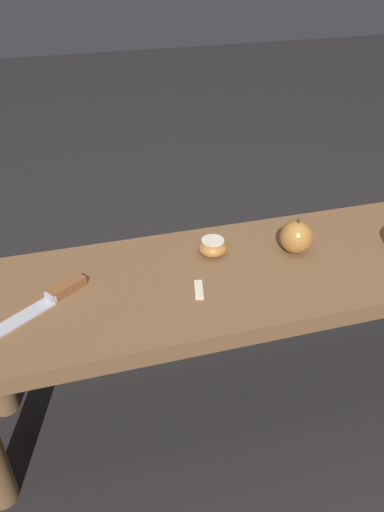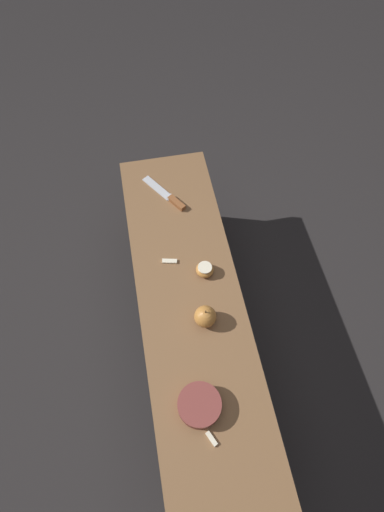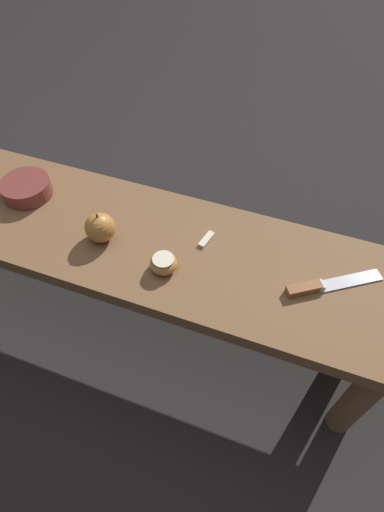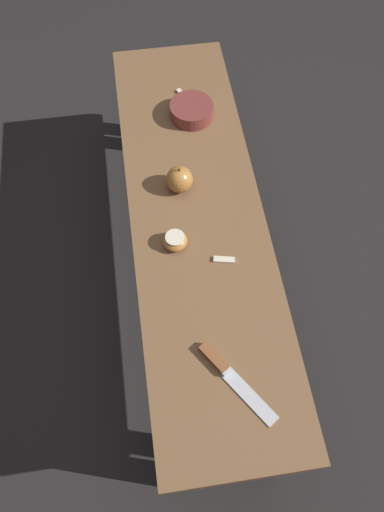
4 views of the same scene
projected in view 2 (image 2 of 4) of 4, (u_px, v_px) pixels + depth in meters
ground_plane at (191, 338)px, 1.78m from camera, size 8.00×8.00×0.00m
wooden_bench at (191, 307)px, 1.48m from camera, size 1.39×0.37×0.42m
knife at (170, 198)px, 1.64m from camera, size 0.21×0.16×0.02m
apple_whole at (205, 316)px, 1.34m from camera, size 0.08×0.08×0.09m
apple_cut at (205, 269)px, 1.45m from camera, size 0.07×0.07×0.04m
apple_slice_near_knife at (212, 439)px, 1.19m from camera, size 0.05×0.03×0.01m
apple_slice_center at (170, 261)px, 1.49m from camera, size 0.03×0.06×0.01m
bowl at (199, 405)px, 1.22m from camera, size 0.13×0.13×0.04m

